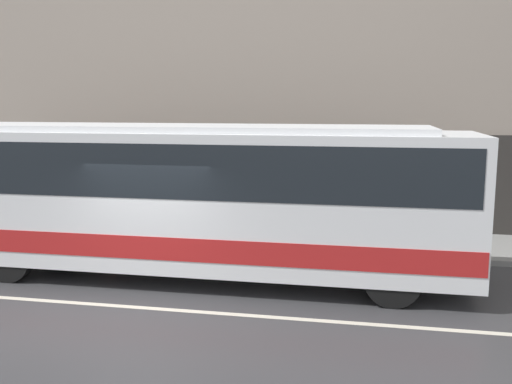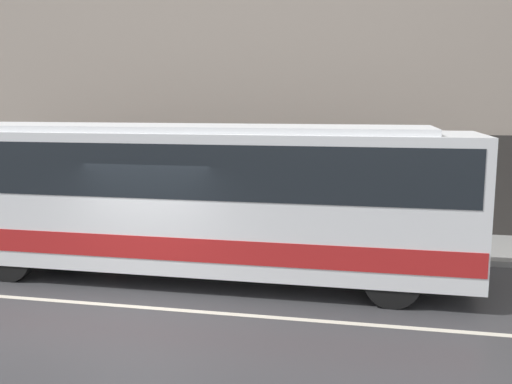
{
  "view_description": "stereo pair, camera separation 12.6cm",
  "coord_description": "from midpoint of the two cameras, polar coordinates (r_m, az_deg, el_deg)",
  "views": [
    {
      "loc": [
        4.07,
        -9.22,
        3.66
      ],
      "look_at": [
        1.86,
        2.03,
        1.85
      ],
      "focal_mm": 40.0,
      "sensor_mm": 36.0,
      "label": 1
    },
    {
      "loc": [
        4.2,
        -9.19,
        3.66
      ],
      "look_at": [
        1.86,
        2.03,
        1.85
      ],
      "focal_mm": 40.0,
      "sensor_mm": 36.0,
      "label": 2
    }
  ],
  "objects": [
    {
      "name": "pedestrian_waiting",
      "position": [
        16.41,
        -14.41,
        -0.94
      ],
      "size": [
        0.36,
        0.36,
        1.68
      ],
      "color": "maroon",
      "rests_on": "sidewalk"
    },
    {
      "name": "lane_stripe",
      "position": [
        10.73,
        -12.53,
        -11.16
      ],
      "size": [
        54.0,
        0.14,
        0.01
      ],
      "color": "beige",
      "rests_on": "ground_plane"
    },
    {
      "name": "building_facade",
      "position": [
        16.77,
        -3.36,
        15.41
      ],
      "size": [
        60.0,
        0.35,
        11.49
      ],
      "color": "gray",
      "rests_on": "ground_plane"
    },
    {
      "name": "transit_bus",
      "position": [
        12.0,
        -7.39,
        -0.01
      ],
      "size": [
        11.69,
        2.53,
        3.19
      ],
      "color": "white",
      "rests_on": "ground_plane"
    },
    {
      "name": "ground_plane",
      "position": [
        10.73,
        -12.53,
        -11.18
      ],
      "size": [
        60.0,
        60.0,
        0.0
      ],
      "primitive_type": "plane",
      "color": "#38383A"
    },
    {
      "name": "sidewalk",
      "position": [
        15.6,
        -4.59,
        -4.38
      ],
      "size": [
        60.0,
        2.8,
        0.13
      ],
      "color": "gray",
      "rests_on": "ground_plane"
    }
  ]
}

